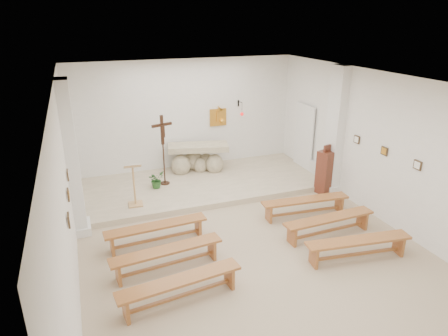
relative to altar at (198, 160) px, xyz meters
name	(u,v)px	position (x,y,z in m)	size (l,w,h in m)	color
ground	(250,247)	(-0.18, -4.41, -0.51)	(7.00, 10.00, 0.00)	tan
wall_left	(67,198)	(-3.67, -4.41, 1.24)	(0.02, 10.00, 3.50)	white
wall_right	(391,152)	(3.31, -4.41, 1.24)	(0.02, 10.00, 3.50)	white
wall_back	(186,117)	(-0.18, 0.58, 1.24)	(7.00, 0.02, 3.50)	white
ceiling	(255,84)	(-0.18, -4.41, 2.98)	(7.00, 10.00, 0.02)	silver
sanctuary_platform	(201,184)	(-0.18, -0.91, -0.43)	(6.98, 3.00, 0.15)	beige
pilaster_left	(72,160)	(-3.55, -2.41, 1.24)	(0.26, 0.55, 3.50)	white
pilaster_right	(335,131)	(3.19, -2.41, 1.24)	(0.26, 0.55, 3.50)	white
gold_wall_relief	(218,117)	(0.87, 0.55, 1.14)	(0.55, 0.04, 0.55)	gold
sanctuary_lamp	(241,112)	(1.57, 0.30, 1.30)	(0.11, 0.36, 0.44)	black
station_frame_left_front	(69,220)	(-3.65, -5.21, 1.21)	(0.03, 0.20, 0.20)	#41301D
station_frame_left_mid	(68,195)	(-3.65, -4.21, 1.21)	(0.03, 0.20, 0.20)	#41301D
station_frame_left_rear	(68,175)	(-3.65, -3.21, 1.21)	(0.03, 0.20, 0.20)	#41301D
station_frame_right_front	(418,165)	(3.29, -5.21, 1.21)	(0.03, 0.20, 0.20)	#41301D
station_frame_right_mid	(384,151)	(3.29, -4.21, 1.21)	(0.03, 0.20, 0.20)	#41301D
station_frame_right_rear	(357,139)	(3.29, -3.21, 1.21)	(0.03, 0.20, 0.20)	#41301D
radiator_left	(77,208)	(-3.61, -1.71, -0.24)	(0.10, 0.85, 0.52)	silver
radiator_right	(318,172)	(3.25, -1.71, -0.24)	(0.10, 0.85, 0.52)	silver
altar	(198,160)	(0.00, 0.00, 0.00)	(1.93, 1.12, 0.94)	beige
lectern	(134,184)	(-2.21, -1.78, 0.22)	(0.44, 0.38, 1.17)	tan
crucifix_stand	(163,145)	(-1.19, -0.67, 0.80)	(0.60, 0.26, 2.01)	#341B10
potted_plant	(156,180)	(-1.48, -0.86, -0.12)	(0.44, 0.38, 0.49)	#275A24
donation_pedestal	(325,172)	(2.92, -2.51, 0.11)	(0.47, 0.47, 1.41)	#5D271A
bench_left_front	(156,230)	(-2.03, -3.56, -0.16)	(2.23, 0.47, 0.47)	#A4592F
bench_right_front	(305,203)	(1.67, -3.56, -0.16)	(2.24, 0.54, 0.47)	#A4592F
bench_left_second	(167,254)	(-2.03, -4.57, -0.16)	(2.24, 0.57, 0.47)	#A4592F
bench_right_second	(329,222)	(1.67, -4.57, -0.16)	(2.22, 0.43, 0.47)	#A4592F
bench_left_third	(180,285)	(-2.03, -5.58, -0.16)	(2.24, 0.61, 0.47)	#A4592F
bench_right_third	(358,244)	(1.67, -5.58, -0.16)	(2.24, 0.64, 0.47)	#A4592F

